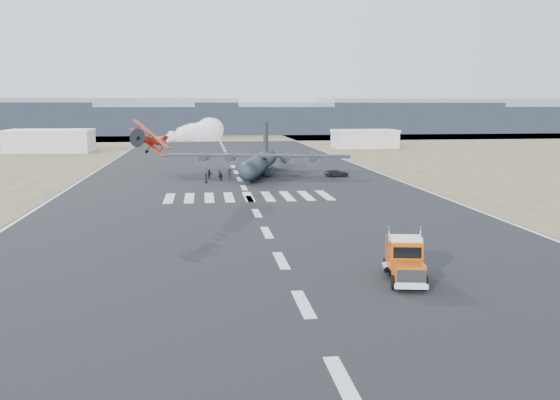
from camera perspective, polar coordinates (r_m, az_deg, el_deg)
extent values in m
plane|color=black|center=(42.68, 2.26, -9.98)|extent=(500.00, 500.00, 0.00)
cube|color=brown|center=(270.18, -6.04, 6.14)|extent=(500.00, 80.00, 0.00)
cube|color=slate|center=(305.36, -18.62, 7.65)|extent=(150.00, 50.00, 17.00)
cube|color=slate|center=(299.90, -6.21, 7.67)|extent=(150.00, 50.00, 13.00)
cube|color=slate|center=(308.30, 6.07, 7.90)|extent=(150.00, 50.00, 15.00)
cube|color=slate|center=(329.56, 17.23, 7.79)|extent=(150.00, 50.00, 17.00)
cube|color=beige|center=(190.48, -21.25, 5.23)|extent=(24.00, 14.00, 6.00)
cube|color=beige|center=(190.32, -21.31, 6.22)|extent=(24.50, 14.50, 0.80)
cube|color=beige|center=(197.29, 8.13, 5.75)|extent=(20.00, 12.00, 5.20)
cube|color=beige|center=(197.15, 8.15, 6.60)|extent=(20.50, 12.50, 0.80)
cube|color=black|center=(49.97, 11.71, -6.63)|extent=(2.35, 6.88, 0.25)
cube|color=#D0620C|center=(46.91, 12.28, -6.68)|extent=(2.70, 2.78, 1.30)
cube|color=silver|center=(45.75, 12.51, -7.23)|extent=(2.19, 0.56, 1.10)
cube|color=white|center=(45.76, 12.52, -8.14)|extent=(2.51, 0.76, 0.35)
cube|color=#D0620C|center=(48.41, 11.98, -5.14)|extent=(2.79, 2.23, 2.20)
cube|color=black|center=(47.51, 12.15, -4.98)|extent=(2.18, 0.53, 0.90)
cube|color=white|center=(48.43, 11.97, -3.73)|extent=(2.75, 2.04, 0.50)
cube|color=#D0620C|center=(50.20, 11.66, -4.97)|extent=(2.83, 2.43, 2.60)
cylinder|color=black|center=(46.59, 10.91, -7.77)|extent=(0.60, 1.15, 1.10)
cylinder|color=black|center=(46.95, 13.72, -7.74)|extent=(0.60, 1.15, 1.10)
cylinder|color=black|center=(50.58, 10.29, -6.40)|extent=(0.60, 1.15, 1.10)
cylinder|color=black|center=(50.92, 12.87, -6.38)|extent=(0.60, 1.15, 1.10)
cylinder|color=black|center=(51.54, 10.15, -6.10)|extent=(0.60, 1.15, 1.10)
cylinder|color=black|center=(51.87, 12.69, -6.08)|extent=(0.60, 1.15, 1.10)
cylinder|color=red|center=(72.66, -12.28, 5.63)|extent=(2.29, 4.94, 0.88)
sphere|color=black|center=(72.82, -12.23, 5.91)|extent=(0.69, 0.69, 0.69)
cylinder|color=black|center=(70.48, -12.99, 5.50)|extent=(1.11, 0.85, 0.98)
cylinder|color=black|center=(70.17, -13.10, 5.48)|extent=(2.07, 0.66, 2.16)
cube|color=red|center=(72.32, -12.39, 5.34)|extent=(5.01, 2.39, 3.36)
cube|color=red|center=(71.98, -12.51, 6.25)|extent=(5.17, 2.44, 3.47)
cube|color=red|center=(74.73, -11.65, 6.12)|extent=(0.35, 0.87, 0.98)
cube|color=red|center=(74.75, -11.63, 5.74)|extent=(2.08, 1.23, 0.08)
cylinder|color=black|center=(72.31, -13.06, 4.65)|extent=(0.24, 0.45, 0.43)
cylinder|color=black|center=(71.72, -11.90, 4.65)|extent=(0.24, 0.45, 0.43)
sphere|color=white|center=(74.93, -11.58, 5.75)|extent=(0.69, 0.69, 0.69)
sphere|color=white|center=(77.13, -10.95, 5.88)|extent=(1.00, 1.00, 1.00)
sphere|color=white|center=(79.33, -10.35, 6.01)|extent=(1.31, 1.31, 1.31)
sphere|color=white|center=(81.54, -9.79, 6.13)|extent=(1.63, 1.63, 1.63)
sphere|color=white|center=(83.76, -9.25, 6.24)|extent=(1.94, 1.94, 1.94)
sphere|color=white|center=(85.99, -8.74, 6.34)|extent=(2.26, 2.26, 2.26)
sphere|color=white|center=(88.22, -8.26, 6.44)|extent=(2.57, 2.57, 2.57)
sphere|color=white|center=(90.46, -7.80, 6.53)|extent=(2.88, 2.88, 2.88)
sphere|color=white|center=(92.70, -7.37, 6.62)|extent=(3.20, 3.20, 3.20)
sphere|color=white|center=(94.95, -6.95, 6.71)|extent=(3.51, 3.51, 3.51)
sphere|color=white|center=(97.21, -6.55, 6.79)|extent=(3.82, 3.82, 3.82)
cylinder|color=black|center=(117.98, -2.05, 3.49)|extent=(9.48, 25.46, 3.62)
sphere|color=black|center=(105.53, -3.03, 2.81)|extent=(3.62, 3.62, 3.62)
cone|color=black|center=(130.47, -1.26, 4.04)|extent=(4.79, 6.13, 3.62)
cube|color=black|center=(116.93, -2.12, 4.28)|extent=(36.05, 12.22, 0.45)
cylinder|color=black|center=(118.57, -7.36, 4.06)|extent=(2.39, 3.72, 1.63)
cylinder|color=#3F3F44|center=(116.82, -7.56, 3.98)|extent=(3.00, 0.77, 3.08)
cylinder|color=black|center=(117.43, -4.78, 4.06)|extent=(2.39, 3.72, 1.63)
cylinder|color=#3F3F44|center=(115.66, -4.95, 3.98)|extent=(3.00, 0.77, 3.08)
cylinder|color=black|center=(115.87, 0.51, 4.02)|extent=(2.39, 3.72, 1.63)
cylinder|color=#3F3F44|center=(114.07, 0.42, 3.94)|extent=(3.00, 0.77, 3.08)
cylinder|color=black|center=(115.46, 3.20, 3.99)|extent=(2.39, 3.72, 1.63)
cylinder|color=#3F3F44|center=(113.66, 3.15, 3.91)|extent=(3.00, 0.77, 3.08)
cube|color=black|center=(128.35, -1.37, 5.98)|extent=(1.49, 4.08, 7.24)
cube|color=black|center=(129.07, -1.34, 4.30)|extent=(12.94, 5.62, 0.32)
cube|color=black|center=(119.31, -2.93, 2.89)|extent=(2.33, 5.53, 1.45)
cylinder|color=black|center=(119.36, -2.93, 2.66)|extent=(0.67, 1.07, 0.99)
cube|color=black|center=(118.75, -1.03, 2.87)|extent=(2.33, 5.53, 1.45)
cylinder|color=black|center=(118.80, -1.03, 2.63)|extent=(0.67, 1.07, 0.99)
cylinder|color=black|center=(108.42, -2.79, 1.95)|extent=(0.54, 0.88, 0.81)
imported|color=black|center=(117.50, 5.48, 2.60)|extent=(4.96, 2.68, 1.32)
imported|color=black|center=(109.50, -1.94, 2.28)|extent=(0.83, 0.79, 1.79)
imported|color=black|center=(111.83, -2.00, 2.44)|extent=(0.96, 0.67, 1.82)
imported|color=black|center=(114.80, -4.86, 2.57)|extent=(1.26, 1.08, 1.78)
imported|color=black|center=(110.12, -5.68, 2.24)|extent=(0.97, 1.07, 1.64)
imported|color=black|center=(107.86, -7.14, 2.07)|extent=(0.92, 0.90, 1.63)
imported|color=black|center=(113.52, -6.85, 2.48)|extent=(1.72, 1.44, 1.85)
imported|color=black|center=(112.65, -5.83, 2.42)|extent=(0.80, 0.75, 1.73)
imported|color=black|center=(110.88, -3.76, 2.31)|extent=(0.93, 0.80, 1.63)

